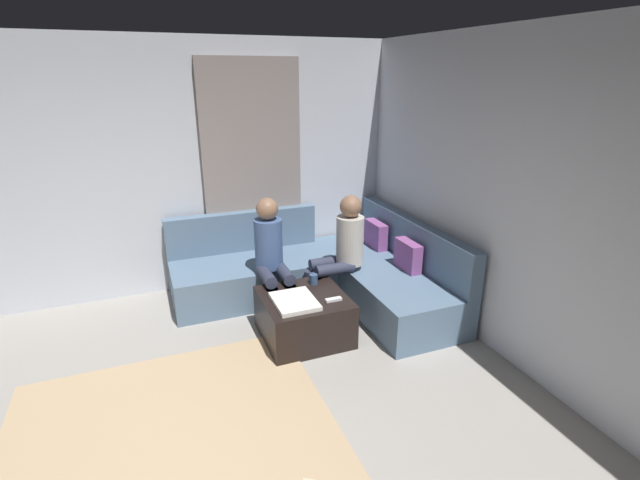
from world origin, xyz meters
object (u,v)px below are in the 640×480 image
(person_on_couch_back, at_px, (341,248))
(game_remote, at_px, (334,300))
(ottoman, at_px, (304,317))
(coffee_mug, at_px, (314,279))
(person_on_couch_side, at_px, (271,254))
(sectional_couch, at_px, (326,273))

(person_on_couch_back, bearing_deg, game_remote, 150.84)
(ottoman, distance_m, game_remote, 0.36)
(game_remote, bearing_deg, person_on_couch_back, 150.84)
(ottoman, relative_size, coffee_mug, 8.00)
(ottoman, height_order, person_on_couch_side, person_on_couch_side)
(coffee_mug, bearing_deg, person_on_couch_side, -135.62)
(game_remote, relative_size, person_on_couch_side, 0.12)
(game_remote, xyz_separation_m, person_on_couch_back, (-0.61, 0.34, 0.23))
(sectional_couch, relative_size, person_on_couch_side, 2.12)
(coffee_mug, xyz_separation_m, person_on_couch_back, (-0.21, 0.38, 0.19))
(sectional_couch, relative_size, game_remote, 17.00)
(sectional_couch, height_order, ottoman, sectional_couch)
(coffee_mug, relative_size, person_on_couch_back, 0.08)
(sectional_couch, bearing_deg, coffee_mug, -34.37)
(coffee_mug, bearing_deg, ottoman, -39.29)
(coffee_mug, distance_m, person_on_couch_side, 0.49)
(game_remote, bearing_deg, sectional_couch, 161.99)
(ottoman, height_order, coffee_mug, coffee_mug)
(sectional_couch, xyz_separation_m, coffee_mug, (0.47, -0.32, 0.19))
(ottoman, relative_size, game_remote, 5.07)
(ottoman, bearing_deg, sectional_couch, 144.00)
(sectional_couch, distance_m, coffee_mug, 0.60)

